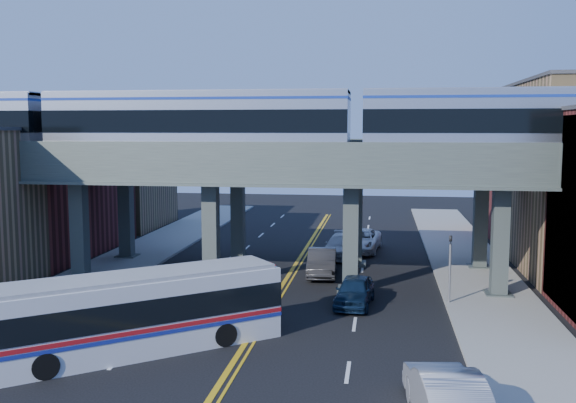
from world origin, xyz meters
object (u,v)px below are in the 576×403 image
Objects in this scene: stop_sign at (270,279)px; traffic_signal at (450,261)px; transit_train at (198,122)px; car_lane_b at (322,262)px; car_parked_curb at (447,396)px; car_lane_c at (360,240)px; transit_bus at (138,314)px; car_lane_a at (354,291)px; car_lane_d at (341,246)px.

stop_sign is 9.41m from traffic_signal.
car_lane_b is at bearing 29.44° from transit_train.
car_parked_curb is (12.41, -15.76, -8.58)m from transit_train.
transit_train is 20.01× the size of stop_sign.
car_lane_b is at bearing -98.07° from car_lane_c.
transit_train is 13.53m from transit_bus.
stop_sign is 17.56m from car_lane_c.
traffic_signal is at bearing -64.21° from car_lane_c.
transit_bus reaches higher than car_lane_a.
car_lane_d is 26.03m from car_parked_curb.
traffic_signal is 0.93× the size of car_lane_a.
car_lane_b is (-2.30, 6.55, 0.06)m from car_lane_a.
transit_bus reaches higher than car_lane_c.
car_lane_a is 13.43m from car_parked_curb.
stop_sign is 15.07m from car_lane_d.
stop_sign is 0.24× the size of transit_bus.
traffic_signal is 13.49m from car_lane_d.
transit_bus is at bearing -130.56° from car_lane_a.
transit_bus reaches higher than car_lane_b.
traffic_signal is 5.15m from car_lane_a.
car_lane_a is 6.95m from car_lane_b.
car_lane_c reaches higher than car_lane_a.
car_lane_d is at bearing 102.06° from car_lane_a.
transit_train reaches higher than car_lane_b.
car_lane_d is (-1.47, 12.58, 0.03)m from car_lane_a.
car_lane_a is at bearing -74.03° from car_lane_b.
car_parked_curb is at bearing -60.25° from transit_bus.
car_lane_c is at bearing 66.57° from car_lane_d.
transit_train reaches higher than traffic_signal.
traffic_signal is 0.71× the size of car_lane_c.
stop_sign is 0.48× the size of car_parked_curb.
transit_bus is at bearing -126.64° from stop_sign.
transit_train is at bearing -59.16° from car_parked_curb.
car_lane_c is at bearing 109.75° from traffic_signal.
stop_sign is (4.97, -5.00, -7.72)m from transit_train.
traffic_signal is 0.37× the size of transit_bus.
transit_bus is at bearing -103.69° from car_lane_c.
traffic_signal reaches higher than stop_sign.
traffic_signal is at bearing -4.37° from transit_bus.
car_parked_curb is at bearing -51.78° from transit_train.
transit_train is 10.64× the size of car_lane_b.
transit_bus is 2.05× the size of car_lane_d.
car_lane_c is at bearing 96.22° from car_lane_a.
transit_train reaches higher than car_parked_curb.
car_lane_c reaches higher than car_lane_d.
car_lane_a is (8.49, 8.21, -0.83)m from transit_bus.
transit_train is 15.75m from traffic_signal.
stop_sign reaches higher than car_lane_d.
car_lane_b is 0.85× the size of car_lane_c.
car_lane_d is at bearing 118.14° from traffic_signal.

